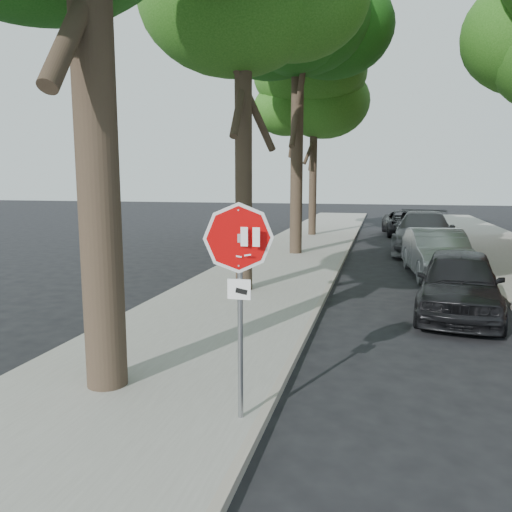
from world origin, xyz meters
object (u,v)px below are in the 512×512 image
Objects in this scene: stop_sign at (239,270)px; car_d at (406,223)px; car_b at (437,253)px; tree_mid_b at (298,46)px; car_a at (459,283)px; car_c at (423,232)px; tree_far at (314,98)px.

car_d is at bearing 82.87° from stop_sign.
tree_mid_b is at bearing 140.57° from car_b.
stop_sign reaches higher than car_b.
car_b is at bearing 97.04° from car_a.
car_b is 5.46m from car_c.
car_b is (3.30, 10.82, -1.21)m from stop_sign.
tree_far is 9.62m from car_c.
car_b is at bearing -62.72° from tree_far.
car_a is at bearing 61.75° from stop_sign.
tree_mid_b is at bearing 129.14° from car_a.
stop_sign reaches higher than car_a.
tree_mid_b reaches higher than car_c.
stop_sign is 0.25× the size of tree_mid_b.
car_d is at bearing 21.01° from tree_far.
car_c is (5.32, -4.86, -6.36)m from tree_far.
car_a is 16.88m from car_d.
tree_mid_b reaches higher than car_a.
tree_far is 8.39m from car_d.
car_a is at bearing -57.89° from tree_mid_b.
car_d is (-0.42, 16.88, -0.06)m from car_a.
car_b is 0.93× the size of car_d.
tree_far reaches higher than car_d.
tree_far is at bearing 141.85° from car_c.
stop_sign is at bearing -112.86° from car_b.
tree_far is (-0.30, 6.99, -0.78)m from tree_mid_b.
tree_mid_b reaches higher than car_b.
stop_sign is 15.48m from tree_mid_b.
car_c is at bearing -42.42° from tree_far.
car_c reaches higher than car_b.
tree_far is (-2.02, 21.14, 5.26)m from stop_sign.
tree_mid_b is at bearing -87.56° from tree_far.
tree_far reaches higher than stop_sign.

